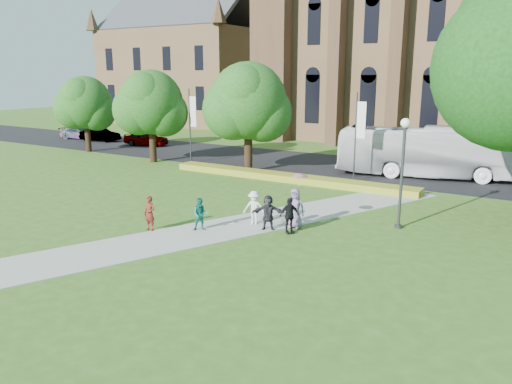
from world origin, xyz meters
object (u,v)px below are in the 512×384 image
Objects in this scene: tour_coach at (430,152)px; pedestrian_0 at (150,213)px; car_0 at (146,138)px; car_2 at (79,133)px; streetlamp at (403,160)px; car_1 at (100,135)px.

tour_coach is 7.86× the size of pedestrian_0.
pedestrian_0 reaches higher than car_0.
tour_coach reaches higher than car_2.
car_1 is (-36.00, 13.95, -2.57)m from streetlamp.
car_2 is at bearing 77.98° from car_0.
tour_coach is at bearing -105.66° from car_1.
car_1 is (-6.45, -0.19, -0.06)m from car_0.
car_0 is at bearing 75.16° from tour_coach.
car_2 is (-3.67, 0.21, -0.09)m from car_1.
pedestrian_0 is at bearing -148.26° from car_0.
car_0 is 10.12m from car_2.
car_1 is (-34.51, 1.01, -1.08)m from tour_coach.
car_2 is 36.28m from pedestrian_0.
streetlamp is 1.16× the size of car_0.
streetlamp reaches higher than car_0.
car_2 is (-10.12, 0.02, -0.15)m from car_0.
tour_coach reaches higher than car_1.
car_1 is at bearing -108.00° from car_2.
streetlamp is at bearing -125.17° from car_1.
streetlamp reaches higher than pedestrian_0.
tour_coach is 34.55m from car_1.
pedestrian_0 is at bearing -142.05° from car_1.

